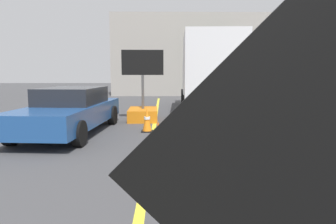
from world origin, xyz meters
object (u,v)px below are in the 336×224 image
(traffic_cone_curbside, at_px, (147,120))
(arrow_board_trailer, at_px, (143,108))
(traffic_cone_far_lane, at_px, (158,136))
(highway_guide_sign, at_px, (223,51))
(traffic_cone_mid_lane, at_px, (157,165))
(pickup_car, at_px, (71,110))
(box_truck, at_px, (209,72))

(traffic_cone_curbside, bearing_deg, arrow_board_trailer, 96.57)
(traffic_cone_far_lane, bearing_deg, highway_guide_sign, 73.49)
(highway_guide_sign, xyz_separation_m, traffic_cone_mid_lane, (-4.44, -17.39, -3.09))
(pickup_car, xyz_separation_m, traffic_cone_curbside, (2.32, 0.12, -0.32))
(pickup_car, xyz_separation_m, traffic_cone_far_lane, (2.70, -2.13, -0.36))
(highway_guide_sign, relative_size, traffic_cone_curbside, 6.55)
(arrow_board_trailer, distance_m, traffic_cone_mid_lane, 7.06)
(pickup_car, xyz_separation_m, traffic_cone_mid_lane, (2.72, -4.47, -0.37))
(arrow_board_trailer, relative_size, box_truck, 0.36)
(arrow_board_trailer, height_order, traffic_cone_far_lane, arrow_board_trailer)
(arrow_board_trailer, relative_size, traffic_cone_curbside, 3.54)
(traffic_cone_mid_lane, bearing_deg, traffic_cone_curbside, 94.96)
(traffic_cone_mid_lane, relative_size, traffic_cone_far_lane, 0.98)
(arrow_board_trailer, height_order, highway_guide_sign, highway_guide_sign)
(traffic_cone_curbside, bearing_deg, traffic_cone_mid_lane, -85.04)
(highway_guide_sign, distance_m, traffic_cone_far_lane, 16.00)
(pickup_car, distance_m, traffic_cone_far_lane, 3.46)
(pickup_car, bearing_deg, traffic_cone_curbside, 3.09)
(traffic_cone_mid_lane, bearing_deg, highway_guide_sign, 75.66)
(highway_guide_sign, distance_m, traffic_cone_curbside, 14.01)
(box_truck, distance_m, traffic_cone_mid_lane, 10.52)
(arrow_board_trailer, relative_size, traffic_cone_mid_lane, 4.03)
(arrow_board_trailer, distance_m, highway_guide_sign, 11.93)
(highway_guide_sign, height_order, traffic_cone_mid_lane, highway_guide_sign)
(box_truck, distance_m, traffic_cone_curbside, 6.37)
(highway_guide_sign, bearing_deg, arrow_board_trailer, -116.30)
(highway_guide_sign, bearing_deg, traffic_cone_far_lane, -106.51)
(pickup_car, height_order, traffic_cone_far_lane, pickup_car)
(traffic_cone_mid_lane, bearing_deg, box_truck, 76.93)
(box_truck, relative_size, traffic_cone_mid_lane, 11.13)
(traffic_cone_curbside, bearing_deg, box_truck, 63.60)
(arrow_board_trailer, relative_size, pickup_car, 0.51)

